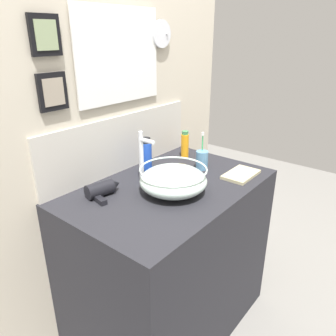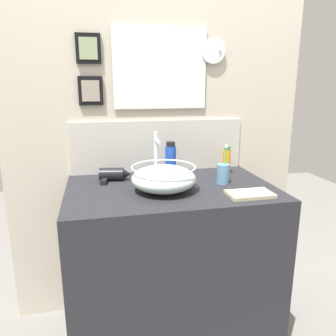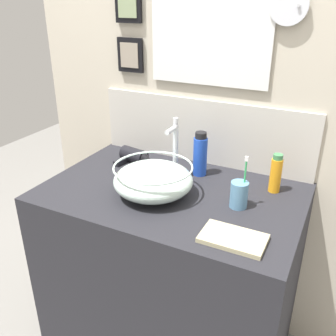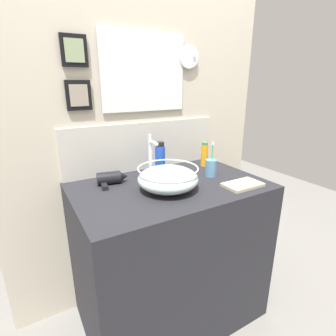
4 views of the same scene
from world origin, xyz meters
name	(u,v)px [view 2 (image 2 of 4)]	position (x,y,z in m)	size (l,w,h in m)	color
ground_plane	(171,333)	(0.00, 0.00, 0.00)	(6.00, 6.00, 0.00)	gray
vanity_counter	(171,264)	(0.00, 0.00, 0.45)	(1.05, 0.68, 0.89)	#232328
back_panel	(157,114)	(0.00, 0.37, 1.23)	(1.77, 0.10, 2.46)	beige
glass_bowl_sink	(164,178)	(-0.05, -0.06, 0.96)	(0.32, 0.32, 0.13)	silver
faucet	(156,154)	(-0.05, 0.13, 1.04)	(0.02, 0.10, 0.27)	silver
hair_drier	(114,175)	(-0.28, 0.18, 0.92)	(0.18, 0.14, 0.07)	black
toothbrush_cup	(223,173)	(0.28, 0.00, 0.94)	(0.07, 0.07, 0.21)	#598CB2
spray_bottle	(226,160)	(0.38, 0.19, 0.97)	(0.05, 0.05, 0.16)	orange
shampoo_bottle	(171,160)	(0.04, 0.20, 0.99)	(0.06, 0.06, 0.20)	blue
hand_towel	(250,194)	(0.33, -0.22, 0.90)	(0.21, 0.13, 0.02)	tan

